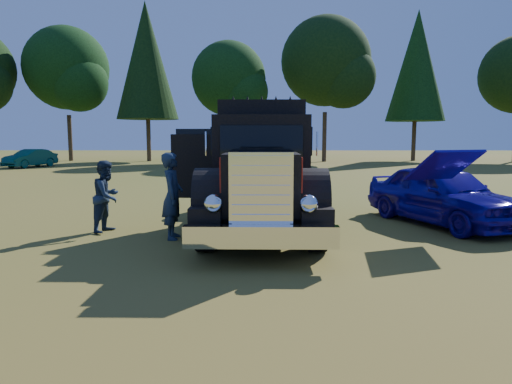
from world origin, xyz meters
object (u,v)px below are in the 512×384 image
object	(u,v)px
hotrod_coupe	(442,195)
spectator_near	(173,196)
diamond_t_truck	(261,174)
spectator_far	(107,196)
distant_teal_car	(30,158)

from	to	relation	value
hotrod_coupe	spectator_near	world-z (taller)	hotrod_coupe
diamond_t_truck	spectator_far	world-z (taller)	diamond_t_truck
diamond_t_truck	hotrod_coupe	distance (m)	4.51
hotrod_coupe	distant_teal_car	world-z (taller)	hotrod_coupe
hotrod_coupe	spectator_near	distance (m)	6.51
hotrod_coupe	spectator_near	size ratio (longest dim) A/B	2.54
hotrod_coupe	spectator_far	world-z (taller)	hotrod_coupe
diamond_t_truck	distant_teal_car	distance (m)	26.35
diamond_t_truck	distant_teal_car	size ratio (longest dim) A/B	1.89
diamond_t_truck	spectator_near	distance (m)	2.17
spectator_far	distant_teal_car	size ratio (longest dim) A/B	0.43
hotrod_coupe	spectator_near	xyz separation A→B (m)	(-6.29, -1.67, 0.17)
spectator_near	hotrod_coupe	bearing A→B (deg)	-78.67
spectator_near	distant_teal_car	world-z (taller)	spectator_near
spectator_near	diamond_t_truck	bearing A→B (deg)	-63.69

